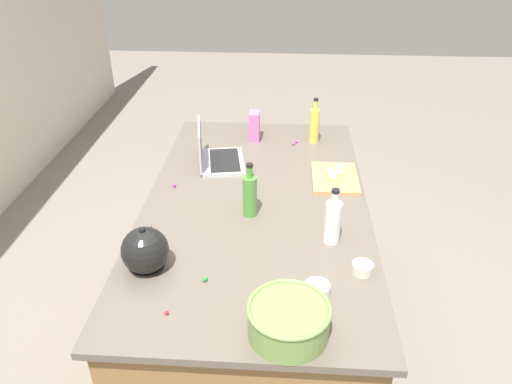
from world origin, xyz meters
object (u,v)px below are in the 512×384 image
object	(u,v)px
bottle_olive	(250,195)
bottle_oil	(314,125)
cutting_board	(335,178)
ramekin_small	(317,290)
kettle	(145,251)
butter_stick_right	(331,176)
laptop	(215,156)
ramekin_medium	(362,268)
butter_stick_left	(339,171)
bottle_vinegar	(333,221)
mixing_bowl_large	(289,320)
candy_bag	(254,126)

from	to	relation	value
bottle_olive	bottle_oil	bearing A→B (deg)	-21.38
bottle_oil	cutting_board	bearing A→B (deg)	-168.48
cutting_board	ramekin_small	size ratio (longest dim) A/B	3.43
kettle	cutting_board	size ratio (longest dim) A/B	0.68
bottle_oil	butter_stick_right	world-z (taller)	bottle_oil
bottle_oil	laptop	bearing A→B (deg)	120.72
laptop	ramekin_small	xyz separation A→B (m)	(-0.98, -0.50, -0.02)
ramekin_medium	cutting_board	bearing A→B (deg)	3.93
bottle_oil	ramekin_medium	xyz separation A→B (m)	(-1.17, -0.14, -0.09)
bottle_oil	kettle	size ratio (longest dim) A/B	1.23
kettle	butter_stick_left	xyz separation A→B (m)	(0.76, -0.79, -0.04)
kettle	ramekin_small	bearing A→B (deg)	-99.76
bottle_vinegar	ramekin_medium	distance (m)	0.23
bottle_oil	ramekin_medium	world-z (taller)	bottle_oil
butter_stick_left	cutting_board	bearing A→B (deg)	133.56
ramekin_medium	bottle_olive	bearing A→B (deg)	50.43
cutting_board	butter_stick_left	distance (m)	0.04
mixing_bowl_large	candy_bag	distance (m)	1.51
bottle_vinegar	butter_stick_left	size ratio (longest dim) A/B	2.23
mixing_bowl_large	kettle	xyz separation A→B (m)	(0.30, 0.54, 0.02)
bottle_oil	bottle_vinegar	size ratio (longest dim) A/B	1.07
mixing_bowl_large	butter_stick_right	size ratio (longest dim) A/B	2.46
mixing_bowl_large	ramekin_medium	xyz separation A→B (m)	(0.32, -0.28, -0.04)
bottle_oil	butter_stick_right	size ratio (longest dim) A/B	2.39
bottle_oil	ramekin_small	distance (m)	1.30
laptop	ramekin_small	bearing A→B (deg)	-153.23
mixing_bowl_large	kettle	bearing A→B (deg)	60.82
bottle_olive	bottle_oil	world-z (taller)	bottle_oil
ramekin_small	kettle	bearing A→B (deg)	80.24
kettle	ramekin_medium	world-z (taller)	kettle
ramekin_small	candy_bag	size ratio (longest dim) A/B	0.54
laptop	bottle_vinegar	xyz separation A→B (m)	(-0.66, -0.57, 0.05)
butter_stick_left	ramekin_medium	bearing A→B (deg)	-177.92
bottle_olive	ramekin_small	world-z (taller)	bottle_olive
ramekin_medium	ramekin_small	bearing A→B (deg)	127.46
kettle	ramekin_medium	xyz separation A→B (m)	(0.02, -0.81, -0.06)
mixing_bowl_large	bottle_olive	world-z (taller)	bottle_olive
ramekin_small	butter_stick_left	bearing A→B (deg)	-9.60
kettle	mixing_bowl_large	bearing A→B (deg)	-119.18
laptop	bottle_vinegar	size ratio (longest dim) A/B	1.40
bottle_oil	butter_stick_left	size ratio (longest dim) A/B	2.39
mixing_bowl_large	cutting_board	world-z (taller)	mixing_bowl_large
bottle_olive	ramekin_small	size ratio (longest dim) A/B	2.77
laptop	butter_stick_left	distance (m)	0.65
ramekin_medium	bottle_oil	bearing A→B (deg)	6.88
butter_stick_left	kettle	bearing A→B (deg)	134.05
bottle_oil	butter_stick_right	xyz separation A→B (m)	(-0.48, -0.07, -0.07)
butter_stick_left	ramekin_small	distance (m)	0.88
laptop	candy_bag	distance (m)	0.37
mixing_bowl_large	candy_bag	size ratio (longest dim) A/B	1.59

